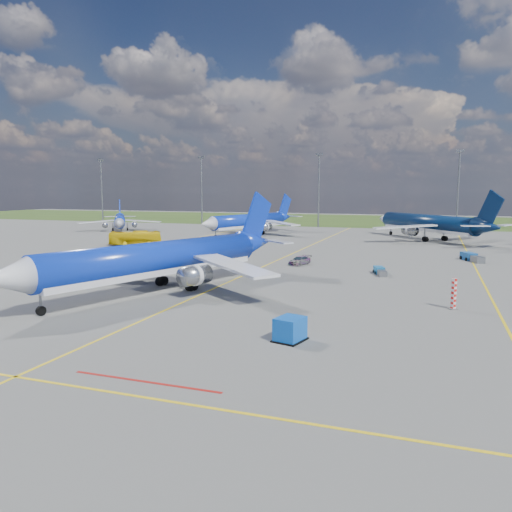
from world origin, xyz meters
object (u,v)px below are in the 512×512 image
(apron_bus, at_px, (135,238))
(service_car_a, at_px, (175,254))
(uld_container, at_px, (290,329))
(service_car_c, at_px, (300,260))
(bg_jet_nnw, at_px, (249,235))
(main_airliner, at_px, (158,292))
(baggage_tug_w, at_px, (380,271))
(baggage_tug_e, at_px, (472,257))
(bg_jet_nw, at_px, (120,231))
(bg_jet_n, at_px, (427,240))
(warning_post, at_px, (454,294))
(baggage_tug_c, at_px, (226,242))
(service_car_b, at_px, (186,255))

(apron_bus, relative_size, service_car_a, 2.90)
(uld_container, xyz_separation_m, service_car_c, (-9.28, 38.40, -0.26))
(bg_jet_nnw, distance_m, main_airliner, 73.59)
(bg_jet_nnw, xyz_separation_m, baggage_tug_w, (38.28, -51.45, 0.44))
(apron_bus, relative_size, baggage_tug_e, 1.88)
(service_car_c, bearing_deg, main_airliner, -91.04)
(bg_jet_nw, bearing_deg, bg_jet_n, -32.47)
(warning_post, bearing_deg, bg_jet_nw, 141.43)
(bg_jet_nw, bearing_deg, service_car_a, -81.07)
(uld_container, xyz_separation_m, baggage_tug_c, (-31.12, 60.89, -0.35))
(service_car_a, height_order, baggage_tug_w, service_car_a)
(uld_container, height_order, service_car_a, uld_container)
(apron_bus, xyz_separation_m, baggage_tug_c, (17.44, 7.46, -0.94))
(bg_jet_n, height_order, apron_bus, bg_jet_n)
(warning_post, distance_m, service_car_c, 31.63)
(service_car_b, bearing_deg, uld_container, -109.14)
(warning_post, xyz_separation_m, main_airliner, (-31.19, -2.30, -1.50))
(bg_jet_n, relative_size, baggage_tug_c, 8.02)
(main_airliner, relative_size, service_car_a, 11.23)
(bg_jet_nw, xyz_separation_m, service_car_a, (41.38, -43.83, 0.63))
(main_airliner, height_order, apron_bus, main_airliner)
(bg_jet_n, relative_size, service_car_b, 8.48)
(bg_jet_nw, relative_size, uld_container, 14.18)
(bg_jet_nw, distance_m, bg_jet_n, 81.31)
(warning_post, bearing_deg, bg_jet_nnw, 124.04)
(uld_container, distance_m, baggage_tug_w, 33.41)
(bg_jet_nw, relative_size, bg_jet_n, 0.75)
(service_car_c, bearing_deg, baggage_tug_c, 154.08)
(bg_jet_nw, height_order, main_airliner, main_airliner)
(main_airliner, bearing_deg, bg_jet_nw, 146.49)
(uld_container, relative_size, baggage_tug_w, 0.52)
(service_car_a, xyz_separation_m, baggage_tug_e, (47.27, 12.71, -0.04))
(warning_post, relative_size, baggage_tug_c, 0.56)
(warning_post, xyz_separation_m, service_car_a, (-43.33, 23.71, -0.87))
(bg_jet_nw, bearing_deg, apron_bus, -84.98)
(service_car_b, xyz_separation_m, baggage_tug_c, (-2.63, 23.21, -0.15))
(baggage_tug_w, xyz_separation_m, baggage_tug_e, (12.66, 18.30, 0.14))
(uld_container, height_order, baggage_tug_w, uld_container)
(service_car_b, distance_m, baggage_tug_e, 46.65)
(bg_jet_nw, height_order, bg_jet_nnw, bg_jet_nnw)
(bg_jet_n, relative_size, service_car_a, 11.55)
(apron_bus, xyz_separation_m, service_car_a, (17.34, -14.61, -0.86))
(baggage_tug_w, bearing_deg, uld_container, -112.14)
(apron_bus, height_order, baggage_tug_c, apron_bus)
(bg_jet_nnw, distance_m, service_car_c, 52.91)
(bg_jet_nw, bearing_deg, baggage_tug_w, -67.46)
(bg_jet_nnw, xyz_separation_m, service_car_c, (25.61, -46.29, 0.64))
(warning_post, xyz_separation_m, service_car_b, (-40.60, 22.56, -0.80))
(baggage_tug_w, bearing_deg, bg_jet_nw, 130.63)
(warning_post, relative_size, bg_jet_nnw, 0.08)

